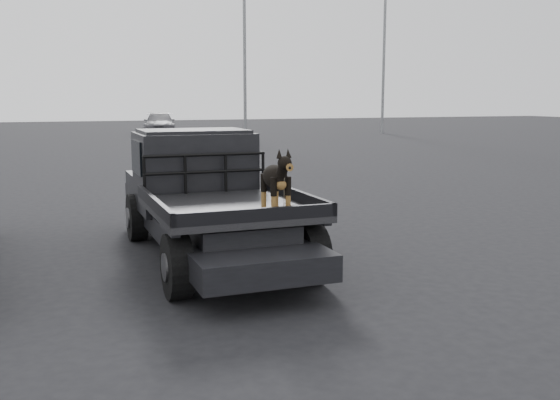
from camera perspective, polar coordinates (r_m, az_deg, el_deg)
name	(u,v)px	position (r m, az deg, el deg)	size (l,w,h in m)	color
ground	(195,289)	(7.68, -7.78, -8.03)	(120.00, 120.00, 0.00)	black
flatbed_ute	(210,226)	(9.01, -6.41, -2.39)	(2.00, 5.40, 0.92)	black
ute_cab	(194,158)	(9.80, -7.90, 3.84)	(1.72, 1.30, 0.88)	black
headache_rack	(206,174)	(9.09, -6.81, 2.40)	(1.80, 0.08, 0.55)	black
dog	(276,182)	(7.42, -0.41, 1.67)	(0.32, 0.60, 0.74)	black
distant_car_b	(160,124)	(41.07, -10.96, 6.87)	(1.93, 4.75, 1.38)	#4D4C52
floodlight_mid	(244,14)	(36.81, -3.28, 16.61)	(1.08, 0.28, 12.80)	slate
floodlight_far	(385,9)	(42.63, 9.59, 16.86)	(1.08, 0.28, 14.82)	slate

